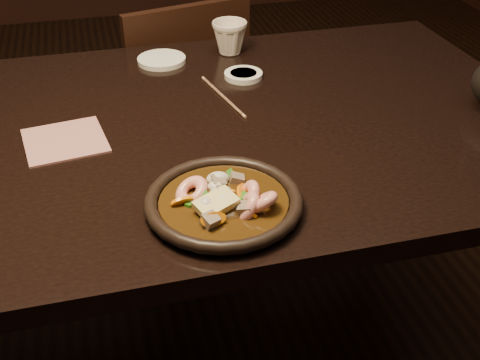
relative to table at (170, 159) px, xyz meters
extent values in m
cube|color=black|center=(0.00, 0.00, 0.06)|extent=(1.60, 0.90, 0.04)
cylinder|color=black|center=(0.72, 0.37, -0.32)|extent=(0.06, 0.06, 0.71)
cube|color=black|center=(0.10, 0.69, -0.27)|extent=(0.47, 0.47, 0.04)
cylinder|color=black|center=(0.21, 0.88, -0.48)|extent=(0.03, 0.03, 0.38)
cylinder|color=black|center=(0.29, 0.57, -0.48)|extent=(0.03, 0.03, 0.38)
cylinder|color=black|center=(-0.10, 0.80, -0.48)|extent=(0.03, 0.03, 0.38)
cylinder|color=black|center=(-0.02, 0.50, -0.48)|extent=(0.03, 0.03, 0.38)
cube|color=black|center=(0.14, 0.51, -0.05)|extent=(0.37, 0.11, 0.41)
cylinder|color=black|center=(0.05, -0.30, 0.08)|extent=(0.24, 0.24, 0.01)
torus|color=black|center=(0.05, -0.30, 0.09)|extent=(0.26, 0.26, 0.02)
cylinder|color=#311D09|center=(0.05, -0.30, 0.09)|extent=(0.21, 0.21, 0.01)
ellipsoid|color=#311D09|center=(0.05, -0.30, 0.09)|extent=(0.12, 0.11, 0.03)
torus|color=#EEA696|center=(0.07, -0.34, 0.10)|extent=(0.05, 0.06, 0.05)
torus|color=#EEA696|center=(0.09, -0.31, 0.10)|extent=(0.04, 0.05, 0.05)
torus|color=#EEA696|center=(0.00, -0.27, 0.10)|extent=(0.07, 0.07, 0.04)
torus|color=#EEA696|center=(0.10, -0.34, 0.10)|extent=(0.07, 0.07, 0.05)
cube|color=gray|center=(0.01, -0.36, 0.10)|extent=(0.03, 0.03, 0.03)
cube|color=gray|center=(0.05, -0.30, 0.11)|extent=(0.03, 0.03, 0.03)
cube|color=gray|center=(0.08, -0.26, 0.10)|extent=(0.03, 0.03, 0.03)
cube|color=gray|center=(0.04, -0.27, 0.10)|extent=(0.03, 0.03, 0.03)
cube|color=gray|center=(0.07, -0.34, 0.10)|extent=(0.04, 0.03, 0.03)
cylinder|color=orange|center=(0.02, -0.36, 0.10)|extent=(0.04, 0.03, 0.04)
cylinder|color=orange|center=(0.07, -0.34, 0.10)|extent=(0.05, 0.05, 0.03)
cylinder|color=orange|center=(0.08, -0.30, 0.10)|extent=(0.04, 0.05, 0.03)
cylinder|color=orange|center=(0.05, -0.30, 0.10)|extent=(0.05, 0.04, 0.02)
cylinder|color=orange|center=(-0.02, -0.29, 0.10)|extent=(0.04, 0.03, 0.04)
cylinder|color=orange|center=(0.04, -0.30, 0.10)|extent=(0.05, 0.04, 0.03)
cube|color=#276613|center=(0.08, -0.25, 0.10)|extent=(0.02, 0.03, 0.03)
cube|color=#276613|center=(0.02, -0.30, 0.10)|extent=(0.02, 0.04, 0.01)
cube|color=#276613|center=(0.00, -0.29, 0.09)|extent=(0.04, 0.03, 0.01)
cube|color=#276613|center=(0.09, -0.33, 0.10)|extent=(0.03, 0.03, 0.03)
cube|color=#276613|center=(0.07, -0.32, 0.10)|extent=(0.04, 0.03, 0.01)
cube|color=#276613|center=(0.05, -0.30, 0.10)|extent=(0.04, 0.03, 0.01)
ellipsoid|color=beige|center=(0.05, -0.25, 0.11)|extent=(0.04, 0.03, 0.02)
ellipsoid|color=beige|center=(0.01, -0.32, 0.11)|extent=(0.03, 0.03, 0.03)
ellipsoid|color=beige|center=(0.04, -0.27, 0.10)|extent=(0.03, 0.02, 0.02)
ellipsoid|color=beige|center=(0.05, -0.33, 0.11)|extent=(0.03, 0.03, 0.02)
ellipsoid|color=beige|center=(0.04, -0.29, 0.11)|extent=(0.04, 0.02, 0.02)
ellipsoid|color=beige|center=(0.04, -0.32, 0.11)|extent=(0.04, 0.03, 0.03)
cube|color=#F2E591|center=(0.03, -0.33, 0.11)|extent=(0.08, 0.06, 0.03)
cylinder|color=white|center=(0.21, 0.19, 0.08)|extent=(0.09, 0.09, 0.01)
cylinder|color=white|center=(0.04, 0.33, 0.08)|extent=(0.12, 0.12, 0.01)
imported|color=silver|center=(0.21, 0.35, 0.12)|extent=(0.10, 0.10, 0.09)
cylinder|color=tan|center=(0.14, 0.09, 0.08)|extent=(0.05, 0.21, 0.01)
cylinder|color=tan|center=(0.14, 0.11, 0.08)|extent=(0.05, 0.21, 0.01)
cube|color=#AC6E6A|center=(-0.20, -0.01, 0.08)|extent=(0.17, 0.17, 0.00)
camera|label=1|loc=(-0.13, -1.07, 0.66)|focal=45.00mm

